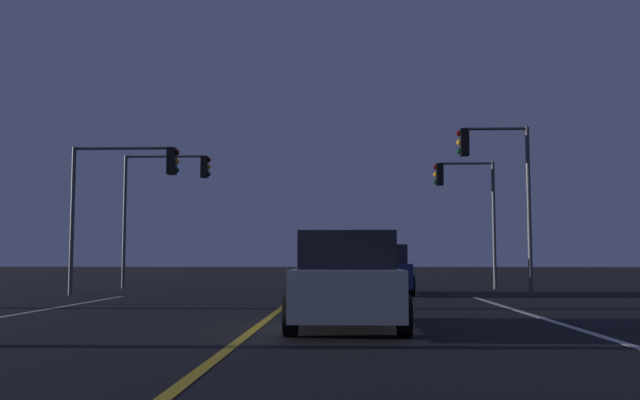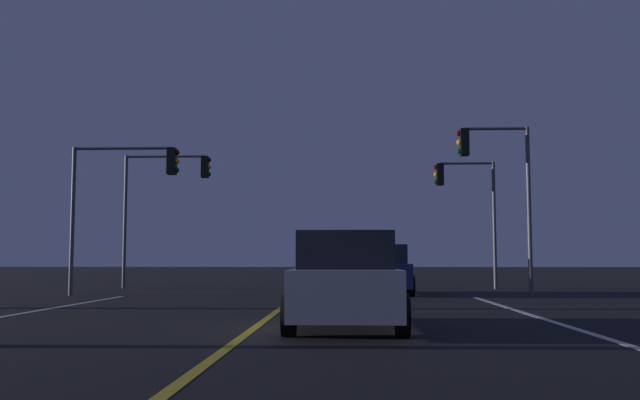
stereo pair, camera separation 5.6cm
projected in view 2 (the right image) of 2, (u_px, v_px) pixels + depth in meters
lane_center_divider at (191, 375)px, 7.43m from camera, size 0.16×30.12×0.01m
car_lead_same_lane at (346, 282)px, 12.36m from camera, size 2.02×4.30×1.70m
car_ahead_far at (381, 270)px, 23.99m from camera, size 2.02×4.30×1.70m
traffic_light_near_right at (495, 172)px, 23.00m from camera, size 2.40×0.36×5.58m
traffic_light_near_left at (126, 183)px, 23.48m from camera, size 3.68×0.36×5.00m
traffic_light_far_right at (465, 195)px, 28.45m from camera, size 2.50×0.36×5.17m
traffic_light_far_left at (166, 189)px, 28.99m from camera, size 3.65×0.36×5.53m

